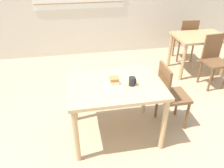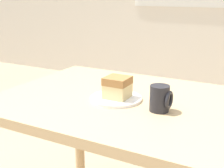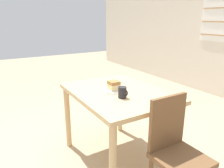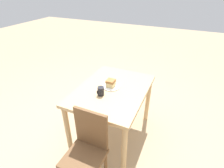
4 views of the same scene
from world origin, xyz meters
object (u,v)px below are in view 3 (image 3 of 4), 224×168
(cake_slice, at_px, (114,85))
(coffee_mug, at_px, (123,92))
(chair_near_window, at_px, (176,150))
(plate, at_px, (113,90))
(dining_table_near, at_px, (118,101))

(cake_slice, distance_m, coffee_mug, 0.21)
(cake_slice, bearing_deg, chair_near_window, 6.80)
(plate, bearing_deg, chair_near_window, 6.68)
(dining_table_near, distance_m, plate, 0.12)
(chair_near_window, relative_size, coffee_mug, 8.81)
(coffee_mug, bearing_deg, dining_table_near, 160.17)
(cake_slice, relative_size, coffee_mug, 0.98)
(chair_near_window, distance_m, plate, 0.81)
(dining_table_near, distance_m, cake_slice, 0.17)
(plate, relative_size, cake_slice, 2.21)
(dining_table_near, relative_size, coffee_mug, 10.79)
(plate, xyz_separation_m, cake_slice, (0.01, -0.00, 0.05))
(dining_table_near, height_order, cake_slice, cake_slice)
(cake_slice, height_order, coffee_mug, same)
(cake_slice, xyz_separation_m, coffee_mug, (0.20, -0.03, -0.01))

